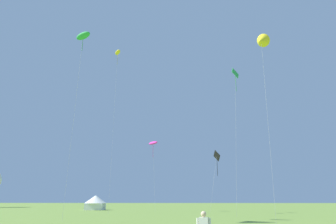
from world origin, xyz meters
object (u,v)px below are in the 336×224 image
kite_green_diamond (235,76)px  festival_tent_right (95,202)px  kite_magenta_parafoil (153,143)px  kite_yellow_parafoil (118,53)px  kite_green_parafoil (83,36)px  kite_yellow_delta (261,41)px  kite_black_diamond (217,157)px

kite_green_diamond → festival_tent_right: size_ratio=4.60×
kite_magenta_parafoil → kite_yellow_parafoil: 18.70m
kite_green_parafoil → kite_yellow_delta: kite_green_parafoil is taller
kite_green_parafoil → kite_yellow_parafoil: 19.79m
kite_green_parafoil → kite_black_diamond: bearing=45.7°
kite_yellow_parafoil → kite_green_diamond: 23.53m
kite_green_parafoil → kite_green_diamond: size_ratio=1.05×
kite_yellow_delta → festival_tent_right: size_ratio=4.16×
kite_green_parafoil → kite_yellow_delta: size_ratio=1.16×
kite_black_diamond → festival_tent_right: kite_black_diamond is taller
kite_black_diamond → kite_yellow_delta: 24.69m
kite_magenta_parafoil → kite_yellow_delta: kite_yellow_delta is taller
kite_black_diamond → kite_yellow_delta: (2.74, -22.69, 9.35)m
kite_magenta_parafoil → festival_tent_right: (-12.79, 7.25, -11.27)m
kite_green_parafoil → kite_green_diamond: 22.38m
kite_green_parafoil → kite_black_diamond: kite_green_parafoil is taller
kite_yellow_parafoil → kite_green_diamond: kite_yellow_parafoil is taller
kite_green_parafoil → festival_tent_right: kite_green_parafoil is taller
kite_black_diamond → kite_yellow_delta: bearing=-83.1°
kite_green_parafoil → festival_tent_right: (-6.39, 34.24, -20.12)m
kite_black_diamond → festival_tent_right: bearing=146.9°
kite_yellow_parafoil → kite_green_parafoil: bearing=-91.1°
kite_green_parafoil → kite_yellow_parafoil: (0.34, 18.61, 6.73)m
kite_magenta_parafoil → kite_yellow_delta: 34.82m
kite_yellow_parafoil → festival_tent_right: kite_yellow_parafoil is taller
kite_magenta_parafoil → festival_tent_right: kite_magenta_parafoil is taller
kite_black_diamond → festival_tent_right: 29.95m
kite_magenta_parafoil → kite_yellow_parafoil: bearing=-125.9°
kite_green_parafoil → kite_yellow_parafoil: size_ratio=0.77×
festival_tent_right → kite_yellow_parafoil: bearing=-66.7°
kite_green_parafoil → kite_green_diamond: kite_green_parafoil is taller
kite_yellow_parafoil → kite_green_diamond: bearing=-24.8°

